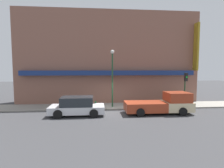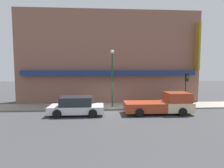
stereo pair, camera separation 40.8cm
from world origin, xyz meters
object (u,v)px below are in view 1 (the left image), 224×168
object	(u,v)px
street_lamp	(112,72)
traffic_light	(185,83)
fire_hydrant	(96,104)
pickup_truck	(162,104)
parked_car	(77,106)

from	to	relation	value
street_lamp	traffic_light	world-z (taller)	street_lamp
fire_hydrant	street_lamp	xyz separation A→B (m)	(1.62, -0.08, 3.12)
pickup_truck	traffic_light	xyz separation A→B (m)	(2.98, 1.89, 1.62)
street_lamp	traffic_light	xyz separation A→B (m)	(7.10, -0.36, -1.15)
pickup_truck	parked_car	size ratio (longest dim) A/B	1.28
traffic_light	street_lamp	bearing A→B (deg)	177.09
pickup_truck	fire_hydrant	size ratio (longest dim) A/B	9.59
pickup_truck	traffic_light	world-z (taller)	traffic_light
street_lamp	traffic_light	size ratio (longest dim) A/B	1.66
parked_car	pickup_truck	bearing A→B (deg)	-0.96
street_lamp	fire_hydrant	bearing A→B (deg)	177.09
fire_hydrant	pickup_truck	bearing A→B (deg)	-22.12
parked_car	fire_hydrant	size ratio (longest dim) A/B	7.50
pickup_truck	traffic_light	size ratio (longest dim) A/B	1.72
pickup_truck	street_lamp	xyz separation A→B (m)	(-4.11, 2.25, 2.76)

